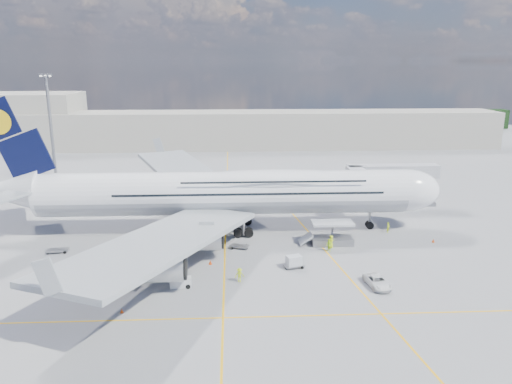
{
  "coord_description": "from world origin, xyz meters",
  "views": [
    {
      "loc": [
        1.18,
        -71.2,
        28.23
      ],
      "look_at": [
        5.15,
        8.0,
        7.36
      ],
      "focal_mm": 35.0,
      "sensor_mm": 36.0,
      "label": 1
    }
  ],
  "objects_px": {
    "catering_truck_outer": "(179,180)",
    "baggage_tug": "(181,282)",
    "cone_wing_left_inner": "(154,207)",
    "cone_wing_right_inner": "(210,262)",
    "cone_wing_left_outer": "(143,202)",
    "airliner": "(226,192)",
    "jet_bridge": "(381,176)",
    "cargo_loader": "(331,236)",
    "dolly_back": "(58,250)",
    "crew_van": "(331,242)",
    "cone_wing_right_outer": "(122,311)",
    "dolly_nose_far": "(294,261)",
    "dolly_row_b": "(125,276)",
    "crew_tug": "(240,275)",
    "dolly_row_c": "(122,261)",
    "crew_loader": "(329,245)",
    "dolly_row_a": "(100,275)",
    "catering_truck_inner": "(175,187)",
    "service_van": "(377,282)",
    "crew_wing": "(156,276)",
    "crew_nose": "(388,227)",
    "light_mast": "(51,129)",
    "cone_nose": "(433,241)"
  },
  "relations": [
    {
      "from": "catering_truck_outer",
      "to": "baggage_tug",
      "type": "bearing_deg",
      "value": -61.95
    },
    {
      "from": "cone_wing_left_inner",
      "to": "cone_wing_right_inner",
      "type": "height_order",
      "value": "cone_wing_right_inner"
    },
    {
      "from": "cone_wing_left_outer",
      "to": "airliner",
      "type": "bearing_deg",
      "value": -45.71
    },
    {
      "from": "jet_bridge",
      "to": "cone_wing_right_inner",
      "type": "xyz_separation_m",
      "value": [
        -31.84,
        -25.42,
        -6.54
      ]
    },
    {
      "from": "cargo_loader",
      "to": "baggage_tug",
      "type": "bearing_deg",
      "value": -146.7
    },
    {
      "from": "dolly_back",
      "to": "cone_wing_left_outer",
      "type": "distance_m",
      "value": 27.74
    },
    {
      "from": "dolly_back",
      "to": "crew_van",
      "type": "bearing_deg",
      "value": -9.13
    },
    {
      "from": "dolly_back",
      "to": "cone_wing_right_outer",
      "type": "relative_size",
      "value": 6.75
    },
    {
      "from": "dolly_nose_far",
      "to": "catering_truck_outer",
      "type": "xyz_separation_m",
      "value": [
        -20.52,
        46.32,
        1.0
      ]
    },
    {
      "from": "dolly_row_b",
      "to": "cone_wing_left_outer",
      "type": "relative_size",
      "value": 6.32
    },
    {
      "from": "crew_tug",
      "to": "cone_wing_right_inner",
      "type": "height_order",
      "value": "crew_tug"
    },
    {
      "from": "dolly_row_c",
      "to": "crew_loader",
      "type": "relative_size",
      "value": 1.52
    },
    {
      "from": "jet_bridge",
      "to": "dolly_row_a",
      "type": "distance_m",
      "value": 55.25
    },
    {
      "from": "airliner",
      "to": "crew_van",
      "type": "xyz_separation_m",
      "value": [
        16.28,
        -8.76,
        -5.87
      ]
    },
    {
      "from": "dolly_back",
      "to": "dolly_nose_far",
      "type": "bearing_deg",
      "value": -21.17
    },
    {
      "from": "dolly_nose_far",
      "to": "cone_wing_left_outer",
      "type": "xyz_separation_m",
      "value": [
        -26.85,
        34.02,
        -0.69
      ]
    },
    {
      "from": "crew_loader",
      "to": "crew_van",
      "type": "relative_size",
      "value": 1.0
    },
    {
      "from": "dolly_back",
      "to": "catering_truck_inner",
      "type": "relative_size",
      "value": 0.42
    },
    {
      "from": "catering_truck_outer",
      "to": "airliner",
      "type": "bearing_deg",
      "value": -47.58
    },
    {
      "from": "catering_truck_inner",
      "to": "service_van",
      "type": "bearing_deg",
      "value": -73.82
    },
    {
      "from": "dolly_back",
      "to": "airliner",
      "type": "bearing_deg",
      "value": 9.64
    },
    {
      "from": "jet_bridge",
      "to": "dolly_back",
      "type": "height_order",
      "value": "jet_bridge"
    },
    {
      "from": "crew_wing",
      "to": "dolly_row_b",
      "type": "bearing_deg",
      "value": 80.81
    },
    {
      "from": "crew_wing",
      "to": "cone_wing_right_outer",
      "type": "bearing_deg",
      "value": 149.46
    },
    {
      "from": "dolly_row_a",
      "to": "crew_nose",
      "type": "relative_size",
      "value": 1.96
    },
    {
      "from": "crew_tug",
      "to": "crew_van",
      "type": "bearing_deg",
      "value": 31.46
    },
    {
      "from": "dolly_nose_far",
      "to": "catering_truck_inner",
      "type": "relative_size",
      "value": 0.38
    },
    {
      "from": "catering_truck_outer",
      "to": "crew_loader",
      "type": "bearing_deg",
      "value": -34.3
    },
    {
      "from": "dolly_row_a",
      "to": "catering_truck_outer",
      "type": "relative_size",
      "value": 0.47
    },
    {
      "from": "crew_nose",
      "to": "cone_wing_right_inner",
      "type": "relative_size",
      "value": 2.83
    },
    {
      "from": "cone_wing_left_inner",
      "to": "dolly_row_a",
      "type": "bearing_deg",
      "value": -94.33
    },
    {
      "from": "cone_wing_right_inner",
      "to": "light_mast",
      "type": "bearing_deg",
      "value": 127.5
    },
    {
      "from": "service_van",
      "to": "cone_nose",
      "type": "bearing_deg",
      "value": 40.5
    },
    {
      "from": "crew_nose",
      "to": "cone_nose",
      "type": "xyz_separation_m",
      "value": [
        5.83,
        -5.07,
        -0.62
      ]
    },
    {
      "from": "service_van",
      "to": "cone_wing_right_outer",
      "type": "distance_m",
      "value": 31.97
    },
    {
      "from": "crew_loader",
      "to": "dolly_row_c",
      "type": "bearing_deg",
      "value": -116.15
    },
    {
      "from": "service_van",
      "to": "crew_tug",
      "type": "bearing_deg",
      "value": 164.27
    },
    {
      "from": "catering_truck_outer",
      "to": "crew_nose",
      "type": "relative_size",
      "value": 4.2
    },
    {
      "from": "dolly_row_a",
      "to": "crew_loader",
      "type": "distance_m",
      "value": 33.54
    },
    {
      "from": "jet_bridge",
      "to": "dolly_row_a",
      "type": "xyz_separation_m",
      "value": [
        -46.54,
        -29.07,
        -6.47
      ]
    },
    {
      "from": "cone_wing_right_outer",
      "to": "catering_truck_outer",
      "type": "bearing_deg",
      "value": 89.02
    },
    {
      "from": "dolly_row_c",
      "to": "light_mast",
      "type": "bearing_deg",
      "value": 121.2
    },
    {
      "from": "cone_wing_right_inner",
      "to": "crew_nose",
      "type": "bearing_deg",
      "value": 22.52
    },
    {
      "from": "baggage_tug",
      "to": "cone_wing_left_inner",
      "type": "distance_m",
      "value": 36.98
    },
    {
      "from": "catering_truck_inner",
      "to": "crew_nose",
      "type": "height_order",
      "value": "catering_truck_inner"
    },
    {
      "from": "cargo_loader",
      "to": "dolly_back",
      "type": "bearing_deg",
      "value": -177.85
    },
    {
      "from": "crew_wing",
      "to": "cone_nose",
      "type": "relative_size",
      "value": 2.64
    },
    {
      "from": "crew_wing",
      "to": "cone_wing_left_inner",
      "type": "distance_m",
      "value": 34.55
    },
    {
      "from": "jet_bridge",
      "to": "crew_wing",
      "type": "distance_m",
      "value": 49.94
    },
    {
      "from": "service_van",
      "to": "cone_wing_left_outer",
      "type": "height_order",
      "value": "service_van"
    }
  ]
}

